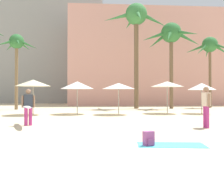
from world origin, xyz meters
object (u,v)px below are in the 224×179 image
Objects in this scene: cafe_umbrella_3 at (202,87)px; backpack at (149,139)px; cafe_umbrella_5 at (33,83)px; cafe_umbrella_1 at (167,84)px; palm_tree_right at (17,47)px; palm_tree_left at (136,21)px; palm_tree_far_left at (171,37)px; palm_tree_center at (210,48)px; beach_towel at (171,145)px; cafe_umbrella_2 at (119,86)px; person_far_left at (28,106)px; person_far_right at (206,105)px; cafe_umbrella_6 at (77,85)px.

backpack is (-6.50, -11.49, -1.82)m from cafe_umbrella_3.
backpack is (5.82, -11.36, -2.05)m from cafe_umbrella_5.
palm_tree_right is at bearing 155.78° from cafe_umbrella_1.
palm_tree_left is 25.42× the size of backpack.
cafe_umbrella_5 is at bearing -151.06° from palm_tree_far_left.
cafe_umbrella_5 is (-8.57, -7.28, -6.61)m from palm_tree_left.
beach_towel is at bearing -117.72° from palm_tree_center.
palm_tree_far_left reaches higher than cafe_umbrella_5.
cafe_umbrella_2 is 7.95m from person_far_left.
person_far_right is at bearing -94.67° from cafe_umbrella_1.
palm_tree_left is at bearing 51.14° from cafe_umbrella_6.
beach_towel is at bearing 31.79° from person_far_left.
palm_tree_left is 4.30× the size of cafe_umbrella_1.
palm_tree_far_left is at bearing 1.31° from palm_tree_right.
palm_tree_center is at bearing 37.76° from cafe_umbrella_2.
backpack is (8.78, -17.66, -5.69)m from palm_tree_right.
cafe_umbrella_3 is 0.94× the size of cafe_umbrella_6.
person_far_left is at bearing -128.10° from cafe_umbrella_2.
cafe_umbrella_6 is (-13.55, -7.54, -4.20)m from palm_tree_center.
cafe_umbrella_1 is 11.14m from person_far_left.
cafe_umbrella_5 is (2.96, -6.30, -3.64)m from palm_tree_right.
cafe_umbrella_5 is (-16.62, -8.00, -4.06)m from palm_tree_center.
palm_tree_left is 9.55m from cafe_umbrella_1.
cafe_umbrella_2 is 11.32m from backpack.
cafe_umbrella_3 is at bearing 129.19° from backpack.
palm_tree_left reaches higher than palm_tree_center.
cafe_umbrella_6 is 1.26× the size of beach_towel.
person_far_left is (1.20, -6.38, -1.33)m from cafe_umbrella_5.
palm_tree_left reaches higher than cafe_umbrella_1.
cafe_umbrella_3 is at bearing -9.45° from cafe_umbrella_1.
palm_tree_right is 2.86× the size of cafe_umbrella_5.
cafe_umbrella_1 is (-2.19, -6.09, -4.93)m from palm_tree_far_left.
cafe_umbrella_3 reaches higher than person_far_right.
palm_tree_center is 4.17× the size of person_far_right.
palm_tree_left is 5.53× the size of beach_towel.
beach_towel is at bearing -130.55° from person_far_right.
palm_tree_far_left is 11.98m from cafe_umbrella_6.
palm_tree_right is 14.24m from person_far_left.
backpack is at bearing -119.17° from palm_tree_center.
cafe_umbrella_5 is 1.38× the size of person_far_right.
backpack is at bearing -173.93° from beach_towel.
cafe_umbrella_3 is at bearing 0.61° from cafe_umbrella_5.
person_far_right is at bearing -67.64° from cafe_umbrella_2.
palm_tree_right is at bearing 158.03° from cafe_umbrella_3.
person_far_right is (-3.18, -7.84, -1.03)m from cafe_umbrella_3.
palm_tree_left is 20.75m from backpack.
cafe_umbrella_6 is at bearing 122.59° from person_far_right.
beach_towel is (-5.83, -11.42, -2.02)m from cafe_umbrella_3.
cafe_umbrella_1 is at bearing 81.27° from person_far_right.
palm_tree_right is at bearing 115.20° from cafe_umbrella_5.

